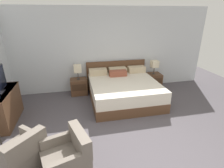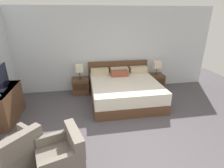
{
  "view_description": "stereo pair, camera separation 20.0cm",
  "coord_description": "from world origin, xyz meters",
  "px_view_note": "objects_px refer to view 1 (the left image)",
  "views": [
    {
      "loc": [
        -1.02,
        -2.35,
        2.47
      ],
      "look_at": [
        -0.11,
        1.85,
        0.75
      ],
      "focal_mm": 28.0,
      "sensor_mm": 36.0,
      "label": 1
    },
    {
      "loc": [
        -0.83,
        -2.39,
        2.47
      ],
      "look_at": [
        -0.11,
        1.85,
        0.75
      ],
      "focal_mm": 28.0,
      "sensor_mm": 36.0,
      "label": 2
    }
  ],
  "objects_px": {
    "table_lamp_left": "(78,69)",
    "dresser": "(4,107)",
    "nightstand_left": "(79,86)",
    "bed": "(123,90)",
    "nightstand_right": "(153,80)",
    "table_lamp_right": "(155,64)",
    "armchair_companion": "(68,159)",
    "armchair_by_window": "(21,156)"
  },
  "relations": [
    {
      "from": "table_lamp_left",
      "to": "armchair_companion",
      "type": "xyz_separation_m",
      "value": [
        -0.3,
        -3.15,
        -0.58
      ]
    },
    {
      "from": "armchair_by_window",
      "to": "armchair_companion",
      "type": "relative_size",
      "value": 1.12
    },
    {
      "from": "bed",
      "to": "nightstand_right",
      "type": "xyz_separation_m",
      "value": [
        1.32,
        0.73,
        -0.08
      ]
    },
    {
      "from": "nightstand_left",
      "to": "table_lamp_left",
      "type": "distance_m",
      "value": 0.61
    },
    {
      "from": "bed",
      "to": "armchair_companion",
      "type": "height_order",
      "value": "bed"
    },
    {
      "from": "nightstand_right",
      "to": "armchair_companion",
      "type": "xyz_separation_m",
      "value": [
        -2.93,
        -3.15,
        0.03
      ]
    },
    {
      "from": "table_lamp_left",
      "to": "dresser",
      "type": "xyz_separation_m",
      "value": [
        -1.8,
        -1.3,
        -0.44
      ]
    },
    {
      "from": "nightstand_right",
      "to": "armchair_by_window",
      "type": "xyz_separation_m",
      "value": [
        -3.7,
        -2.91,
        0.03
      ]
    },
    {
      "from": "table_lamp_left",
      "to": "armchair_by_window",
      "type": "height_order",
      "value": "table_lamp_left"
    },
    {
      "from": "nightstand_right",
      "to": "table_lamp_left",
      "type": "distance_m",
      "value": 2.7
    },
    {
      "from": "bed",
      "to": "armchair_companion",
      "type": "bearing_deg",
      "value": -123.81
    },
    {
      "from": "nightstand_left",
      "to": "table_lamp_right",
      "type": "xyz_separation_m",
      "value": [
        2.63,
        0.0,
        0.61
      ]
    },
    {
      "from": "nightstand_left",
      "to": "table_lamp_left",
      "type": "bearing_deg",
      "value": 90.0
    },
    {
      "from": "bed",
      "to": "nightstand_left",
      "type": "height_order",
      "value": "bed"
    },
    {
      "from": "table_lamp_left",
      "to": "table_lamp_right",
      "type": "height_order",
      "value": "same"
    },
    {
      "from": "bed",
      "to": "armchair_by_window",
      "type": "bearing_deg",
      "value": -137.65
    },
    {
      "from": "nightstand_right",
      "to": "table_lamp_right",
      "type": "relative_size",
      "value": 1.1
    },
    {
      "from": "armchair_companion",
      "to": "armchair_by_window",
      "type": "bearing_deg",
      "value": 162.58
    },
    {
      "from": "nightstand_left",
      "to": "armchair_by_window",
      "type": "relative_size",
      "value": 0.54
    },
    {
      "from": "table_lamp_right",
      "to": "armchair_by_window",
      "type": "height_order",
      "value": "table_lamp_right"
    },
    {
      "from": "nightstand_left",
      "to": "nightstand_right",
      "type": "height_order",
      "value": "same"
    },
    {
      "from": "nightstand_left",
      "to": "table_lamp_left",
      "type": "relative_size",
      "value": 1.1
    },
    {
      "from": "table_lamp_left",
      "to": "armchair_by_window",
      "type": "distance_m",
      "value": 3.15
    },
    {
      "from": "bed",
      "to": "table_lamp_left",
      "type": "height_order",
      "value": "bed"
    },
    {
      "from": "nightstand_right",
      "to": "nightstand_left",
      "type": "bearing_deg",
      "value": 180.0
    },
    {
      "from": "table_lamp_left",
      "to": "dresser",
      "type": "bearing_deg",
      "value": -144.16
    },
    {
      "from": "table_lamp_left",
      "to": "dresser",
      "type": "relative_size",
      "value": 0.38
    },
    {
      "from": "bed",
      "to": "nightstand_right",
      "type": "height_order",
      "value": "bed"
    },
    {
      "from": "table_lamp_right",
      "to": "dresser",
      "type": "distance_m",
      "value": 4.63
    },
    {
      "from": "bed",
      "to": "armchair_companion",
      "type": "relative_size",
      "value": 2.39
    },
    {
      "from": "nightstand_right",
      "to": "dresser",
      "type": "bearing_deg",
      "value": -163.69
    },
    {
      "from": "armchair_by_window",
      "to": "bed",
      "type": "bearing_deg",
      "value": 42.35
    },
    {
      "from": "nightstand_left",
      "to": "armchair_companion",
      "type": "xyz_separation_m",
      "value": [
        -0.3,
        -3.15,
        0.03
      ]
    },
    {
      "from": "nightstand_left",
      "to": "bed",
      "type": "bearing_deg",
      "value": -29.06
    },
    {
      "from": "nightstand_left",
      "to": "dresser",
      "type": "xyz_separation_m",
      "value": [
        -1.8,
        -1.3,
        0.16
      ]
    },
    {
      "from": "table_lamp_left",
      "to": "dresser",
      "type": "height_order",
      "value": "table_lamp_left"
    },
    {
      "from": "nightstand_right",
      "to": "table_lamp_right",
      "type": "bearing_deg",
      "value": 90.0
    },
    {
      "from": "nightstand_right",
      "to": "table_lamp_right",
      "type": "xyz_separation_m",
      "value": [
        0.0,
        0.0,
        0.61
      ]
    },
    {
      "from": "bed",
      "to": "dresser",
      "type": "height_order",
      "value": "bed"
    },
    {
      "from": "dresser",
      "to": "armchair_by_window",
      "type": "relative_size",
      "value": 1.29
    },
    {
      "from": "table_lamp_right",
      "to": "armchair_by_window",
      "type": "distance_m",
      "value": 4.74
    },
    {
      "from": "table_lamp_left",
      "to": "bed",
      "type": "bearing_deg",
      "value": -29.1
    }
  ]
}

